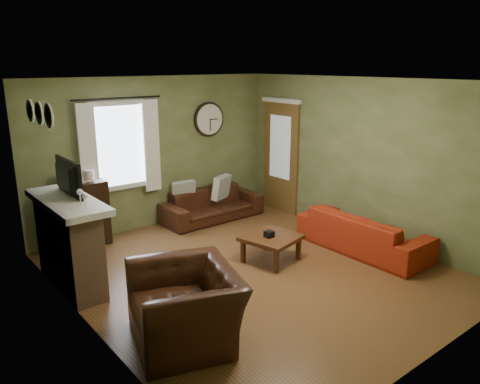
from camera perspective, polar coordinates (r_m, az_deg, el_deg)
floor at (r=6.62m, az=1.51°, el=-9.67°), size 4.60×5.20×0.00m
ceiling at (r=5.99m, az=1.70°, el=13.44°), size 4.60×5.20×0.00m
wall_left at (r=5.06m, az=-18.72°, el=-2.79°), size 0.00×5.20×2.60m
wall_right at (r=7.83m, az=14.58°, el=3.86°), size 0.00×5.20×2.60m
wall_back at (r=8.28m, az=-10.15°, el=4.74°), size 4.60×0.00×2.60m
wall_front at (r=4.60m, az=23.10°, el=-5.04°), size 4.60×0.00×2.60m
fireplace at (r=6.40m, az=-20.10°, el=-6.23°), size 0.40×1.40×1.10m
firebox at (r=6.54m, az=-18.32°, el=-7.93°), size 0.04×0.60×0.55m
mantel at (r=6.22m, az=-20.34°, el=-1.11°), size 0.58×1.60×0.08m
tv at (r=6.31m, az=-20.80°, el=1.09°), size 0.08×0.60×0.35m
tv_screen at (r=6.32m, az=-20.16°, el=1.70°), size 0.02×0.62×0.36m
medallion_left at (r=5.62m, az=-22.27°, el=8.59°), size 0.28×0.28×0.03m
medallion_mid at (r=5.96m, az=-23.28°, el=8.82°), size 0.28×0.28×0.03m
medallion_right at (r=6.29m, az=-24.17°, el=9.02°), size 0.28×0.28×0.03m
window_pane at (r=7.93m, az=-14.60°, el=5.47°), size 1.00×0.02×1.30m
curtain_rod at (r=7.74m, az=-14.68°, el=10.99°), size 0.03×0.03×1.50m
curtain_left at (r=7.64m, az=-18.01°, el=4.46°), size 0.28×0.04×1.55m
curtain_right at (r=8.08m, az=-10.72°, el=5.53°), size 0.28×0.04×1.55m
wall_clock at (r=8.74m, az=-3.76°, el=8.83°), size 0.64×0.06×0.64m
door at (r=9.06m, az=4.99°, el=4.23°), size 0.05×0.90×2.10m
bookshelf at (r=7.70m, az=-19.01°, el=-2.73°), size 0.87×0.37×1.03m
book at (r=7.60m, az=-19.06°, el=0.53°), size 0.20×0.24×0.02m
sofa_brown at (r=8.66m, az=-3.37°, el=-1.52°), size 1.91×0.75×0.56m
pillow_left at (r=8.51m, az=-6.90°, el=-0.03°), size 0.43×0.18×0.41m
pillow_right at (r=8.79m, az=-2.28°, el=0.58°), size 0.46×0.29×0.44m
sofa_red at (r=7.46m, az=14.78°, el=-4.73°), size 0.81×2.06×0.60m
armchair at (r=5.01m, az=-6.69°, el=-13.64°), size 1.35×1.45×0.77m
coffee_table at (r=6.90m, az=3.80°, el=-6.86°), size 0.87×0.87×0.39m
tissue_box at (r=6.77m, az=3.56°, el=-5.41°), size 0.12×0.12×0.09m
wine_glass_a at (r=5.65m, az=-18.32°, el=-1.16°), size 0.06×0.06×0.19m
wine_glass_b at (r=5.79m, az=-18.90°, el=-0.68°), size 0.07×0.07×0.21m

